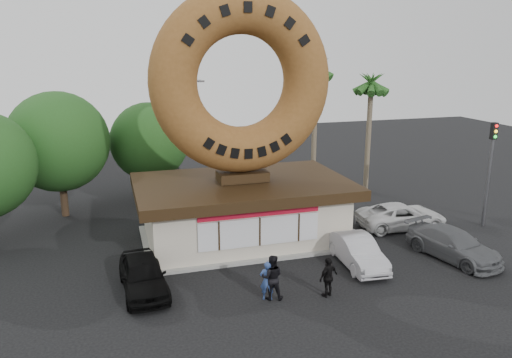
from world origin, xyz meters
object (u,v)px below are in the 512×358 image
object	(u,v)px
street_lamp	(179,131)
car_silver	(357,251)
car_white	(401,216)
person_left	(267,281)
person_right	(328,277)
donut_shop	(243,208)
giant_donut	(242,82)
traffic_signal	(490,161)
person_center	(272,277)
car_black	(143,275)
car_grey	(453,244)

from	to	relation	value
street_lamp	car_silver	xyz separation A→B (m)	(6.20, -14.79, -3.77)
street_lamp	car_white	size ratio (longest dim) A/B	1.56
car_silver	street_lamp	bearing A→B (deg)	116.19
person_left	car_white	distance (m)	11.62
person_right	car_silver	bearing A→B (deg)	-161.09
donut_shop	car_silver	size ratio (longest dim) A/B	2.61
person_right	car_white	world-z (taller)	person_right
giant_donut	car_white	xyz separation A→B (m)	(9.23, -0.89, -7.73)
traffic_signal	person_center	bearing A→B (deg)	-162.01
donut_shop	giant_donut	distance (m)	6.68
traffic_signal	person_right	xyz separation A→B (m)	(-12.30, -5.22, -3.00)
donut_shop	street_lamp	bearing A→B (deg)	100.50
person_left	car_silver	distance (m)	5.52
traffic_signal	car_white	size ratio (longest dim) A/B	1.18
street_lamp	traffic_signal	world-z (taller)	street_lamp
street_lamp	traffic_signal	size ratio (longest dim) A/B	1.32
car_black	person_right	bearing A→B (deg)	-23.16
street_lamp	traffic_signal	bearing A→B (deg)	-37.14
traffic_signal	person_center	distance (m)	15.63
street_lamp	person_left	bearing A→B (deg)	-86.42
street_lamp	car_white	world-z (taller)	street_lamp
giant_donut	traffic_signal	bearing A→B (deg)	-8.17
donut_shop	traffic_signal	xyz separation A→B (m)	(14.00, -1.99, 2.10)
street_lamp	car_white	bearing A→B (deg)	-44.51
person_left	car_black	xyz separation A→B (m)	(-4.83, 2.18, -0.08)
person_left	person_right	distance (m)	2.56
donut_shop	car_grey	size ratio (longest dim) A/B	2.25
street_lamp	person_left	distance (m)	17.18
car_silver	traffic_signal	bearing A→B (deg)	19.50
car_grey	donut_shop	bearing A→B (deg)	136.79
car_black	street_lamp	bearing A→B (deg)	72.17
person_left	car_white	world-z (taller)	person_left
person_center	car_silver	world-z (taller)	person_center
traffic_signal	person_right	bearing A→B (deg)	-157.01
person_left	person_center	bearing A→B (deg)	-162.62
donut_shop	traffic_signal	size ratio (longest dim) A/B	1.84
car_white	car_black	bearing A→B (deg)	107.80
person_center	car_white	bearing A→B (deg)	-132.47
donut_shop	person_left	size ratio (longest dim) A/B	6.66
traffic_signal	person_right	size ratio (longest dim) A/B	3.50
giant_donut	street_lamp	distance (m)	10.92
person_center	person_right	distance (m)	2.36
person_center	car_grey	world-z (taller)	person_center
giant_donut	car_black	distance (m)	10.57
donut_shop	person_center	xyz separation A→B (m)	(-0.61, -6.74, -0.80)
street_lamp	giant_donut	bearing A→B (deg)	-79.49
street_lamp	donut_shop	bearing A→B (deg)	-79.50
car_silver	car_grey	distance (m)	4.96
donut_shop	person_left	world-z (taller)	donut_shop
giant_donut	person_center	distance (m)	10.10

